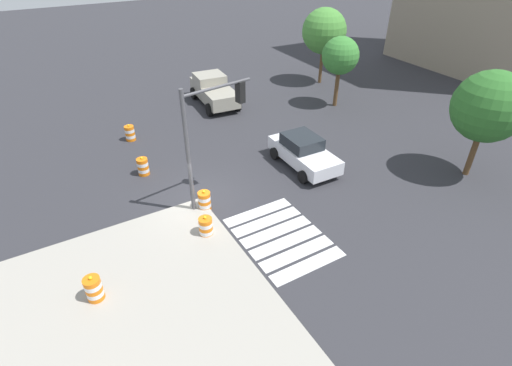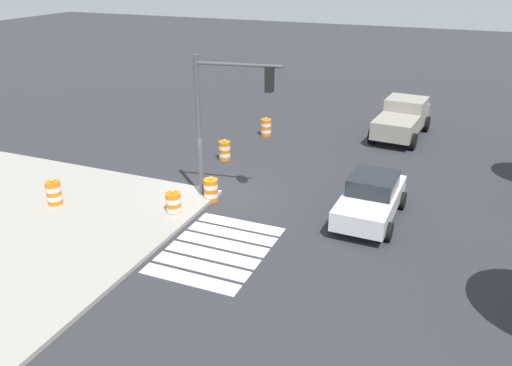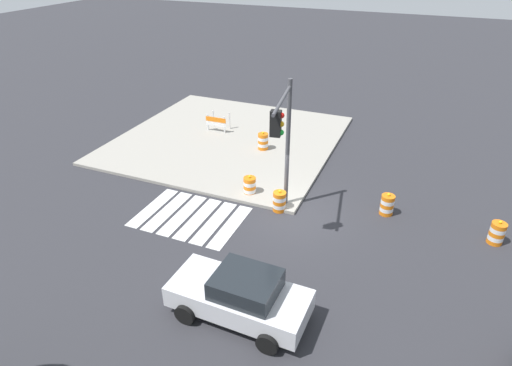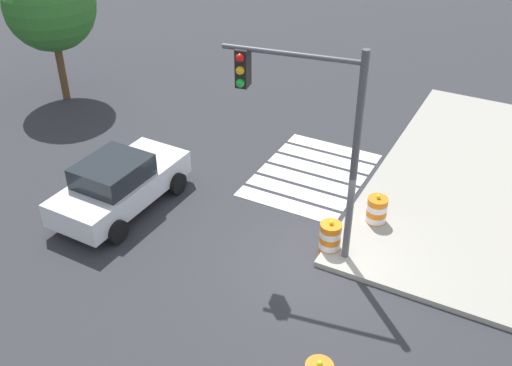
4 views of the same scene
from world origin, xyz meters
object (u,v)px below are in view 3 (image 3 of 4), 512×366
at_px(sports_car, 241,295).
at_px(traffic_barrel_median_near, 387,205).
at_px(traffic_barrel_on_sidewalk, 263,141).
at_px(traffic_barrel_near_corner, 279,201).
at_px(traffic_barrel_crosswalk_end, 250,186).
at_px(construction_barricade, 217,122).
at_px(traffic_barrel_median_far, 497,233).
at_px(traffic_light_pole, 284,133).

bearing_deg(sports_car, traffic_barrel_median_near, -113.99).
distance_m(traffic_barrel_median_near, traffic_barrel_on_sidewalk, 8.07).
bearing_deg(traffic_barrel_on_sidewalk, sports_car, 108.48).
distance_m(traffic_barrel_near_corner, traffic_barrel_crosswalk_end, 1.82).
bearing_deg(traffic_barrel_crosswalk_end, traffic_barrel_on_sidewalk, -75.63).
height_order(traffic_barrel_crosswalk_end, construction_barricade, construction_barricade).
xyz_separation_m(traffic_barrel_median_far, traffic_light_pole, (8.14, 1.68, 3.46)).
bearing_deg(traffic_barrel_crosswalk_end, traffic_barrel_median_near, -172.34).
bearing_deg(traffic_barrel_near_corner, traffic_barrel_median_near, -160.83).
bearing_deg(construction_barricade, traffic_barrel_median_far, 159.35).
relative_size(sports_car, traffic_barrel_on_sidewalk, 4.26).
height_order(traffic_barrel_near_corner, traffic_barrel_median_near, same).
bearing_deg(traffic_barrel_near_corner, traffic_barrel_crosswalk_end, -22.24).
bearing_deg(traffic_barrel_median_near, traffic_barrel_median_far, 173.77).
relative_size(traffic_barrel_crosswalk_end, traffic_barrel_median_far, 1.00).
relative_size(traffic_barrel_on_sidewalk, traffic_light_pole, 0.19).
bearing_deg(traffic_barrel_on_sidewalk, traffic_barrel_median_near, 152.26).
bearing_deg(traffic_barrel_median_far, traffic_barrel_median_near, -6.23).
xyz_separation_m(traffic_barrel_crosswalk_end, traffic_barrel_median_far, (-10.13, -0.35, 0.00)).
relative_size(traffic_barrel_crosswalk_end, traffic_barrel_on_sidewalk, 1.00).
relative_size(traffic_barrel_median_near, traffic_barrel_on_sidewalk, 1.00).
bearing_deg(traffic_barrel_near_corner, construction_barricade, -46.17).
bearing_deg(sports_car, traffic_barrel_near_corner, -81.28).
xyz_separation_m(sports_car, traffic_barrel_median_near, (-3.36, -7.56, -0.36)).
bearing_deg(sports_car, traffic_light_pole, -83.46).
xyz_separation_m(traffic_barrel_median_far, traffic_barrel_on_sidewalk, (11.30, -4.21, 0.15)).
distance_m(traffic_barrel_near_corner, traffic_light_pole, 3.53).
bearing_deg(traffic_light_pole, traffic_barrel_median_near, -151.78).
height_order(construction_barricade, traffic_light_pole, traffic_light_pole).
xyz_separation_m(traffic_barrel_near_corner, traffic_barrel_on_sidewalk, (2.85, -5.25, 0.15)).
distance_m(traffic_barrel_crosswalk_end, traffic_barrel_median_far, 10.13).
distance_m(sports_car, traffic_barrel_near_corner, 6.14).
bearing_deg(traffic_barrel_on_sidewalk, traffic_light_pole, 118.19).
xyz_separation_m(traffic_barrel_on_sidewalk, construction_barricade, (3.50, -1.37, 0.12)).
distance_m(sports_car, traffic_light_pole, 6.27).
height_order(sports_car, traffic_light_pole, traffic_light_pole).
xyz_separation_m(traffic_barrel_on_sidewalk, traffic_light_pole, (-3.16, 5.89, 3.31)).
bearing_deg(traffic_barrel_near_corner, traffic_barrel_on_sidewalk, -61.49).
bearing_deg(traffic_barrel_crosswalk_end, construction_barricade, -51.77).
bearing_deg(traffic_barrel_median_near, construction_barricade, -25.71).
relative_size(traffic_barrel_near_corner, traffic_barrel_median_far, 1.00).
relative_size(traffic_barrel_median_near, traffic_light_pole, 0.19).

